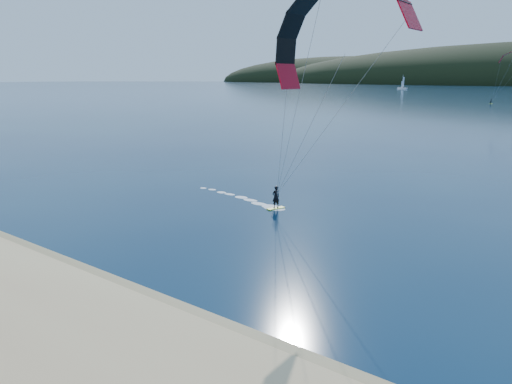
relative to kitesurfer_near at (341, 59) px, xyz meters
The scene contains 5 objects.
ground 21.95m from the kitesurfer_near, 103.14° to the right, with size 1800.00×1800.00×0.00m, color #08203D.
wet_sand 18.41m from the kitesurfer_near, 107.29° to the right, with size 220.00×2.50×0.10m.
kitesurfer_near is the anchor object (origin of this frame).
kitesurfer_far 180.15m from the kitesurfer_near, 96.25° to the left, with size 11.68×7.93×18.48m.
sailboat 404.52m from the kitesurfer_near, 109.33° to the left, with size 8.49×5.41×11.98m.
Camera 1 is at (17.95, -9.22, 10.87)m, focal length 33.28 mm.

